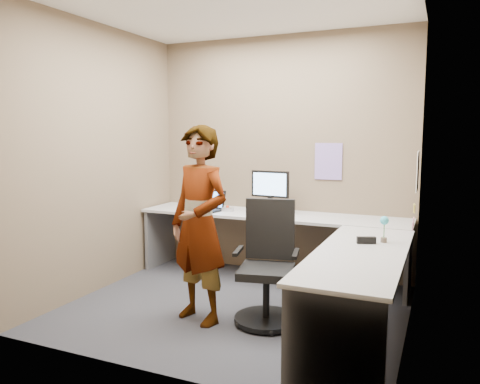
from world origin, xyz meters
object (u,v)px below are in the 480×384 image
at_px(desk, 293,241).
at_px(monitor, 270,186).
at_px(office_chair, 267,274).
at_px(person, 199,225).

distance_m(desk, monitor, 0.89).
bearing_deg(office_chair, desk, 72.07).
bearing_deg(person, office_chair, 39.43).
bearing_deg(person, desk, 70.06).
xyz_separation_m(monitor, person, (-0.13, -1.38, -0.19)).
xyz_separation_m(office_chair, person, (-0.54, -0.21, 0.42)).
bearing_deg(desk, monitor, 126.70).
distance_m(monitor, person, 1.40).
height_order(desk, person, person).
relative_size(desk, person, 1.78).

